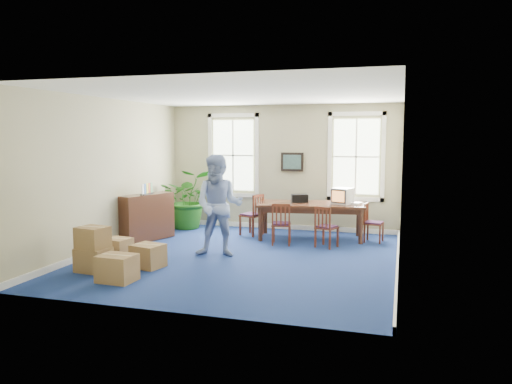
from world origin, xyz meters
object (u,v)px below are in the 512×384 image
(conference_table, at_px, (311,221))
(credenza, at_px, (147,218))
(man, at_px, (219,206))
(chair_near_left, at_px, (281,224))
(cardboard_boxes, at_px, (107,247))
(crt_tv, at_px, (342,196))
(potted_plant, at_px, (189,199))

(conference_table, relative_size, credenza, 1.82)
(man, height_order, credenza, man)
(chair_near_left, relative_size, cardboard_boxes, 0.63)
(conference_table, distance_m, credenza, 3.81)
(conference_table, relative_size, crt_tv, 5.52)
(credenza, relative_size, cardboard_boxes, 0.91)
(credenza, height_order, cardboard_boxes, credenza)
(chair_near_left, relative_size, credenza, 0.69)
(crt_tv, bearing_deg, potted_plant, -163.02)
(crt_tv, distance_m, potted_plant, 4.05)
(chair_near_left, height_order, cardboard_boxes, chair_near_left)
(chair_near_left, bearing_deg, credenza, -1.10)
(crt_tv, bearing_deg, conference_table, -153.58)
(potted_plant, bearing_deg, man, -55.20)
(chair_near_left, height_order, potted_plant, potted_plant)
(credenza, bearing_deg, chair_near_left, 28.99)
(chair_near_left, height_order, credenza, credenza)
(potted_plant, bearing_deg, chair_near_left, -24.17)
(man, relative_size, cardboard_boxes, 1.38)
(crt_tv, distance_m, man, 3.17)
(chair_near_left, bearing_deg, conference_table, -130.83)
(crt_tv, height_order, potted_plant, potted_plant)
(crt_tv, bearing_deg, credenza, -140.31)
(crt_tv, height_order, man, man)
(conference_table, relative_size, man, 1.21)
(crt_tv, height_order, chair_near_left, crt_tv)
(credenza, bearing_deg, cardboard_boxes, -56.84)
(crt_tv, xyz_separation_m, credenza, (-4.30, -1.37, -0.49))
(man, xyz_separation_m, credenza, (-2.12, 0.92, -0.49))
(chair_near_left, xyz_separation_m, man, (-0.95, -1.39, 0.55))
(credenza, bearing_deg, man, -3.26)
(man, bearing_deg, chair_near_left, 48.06)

